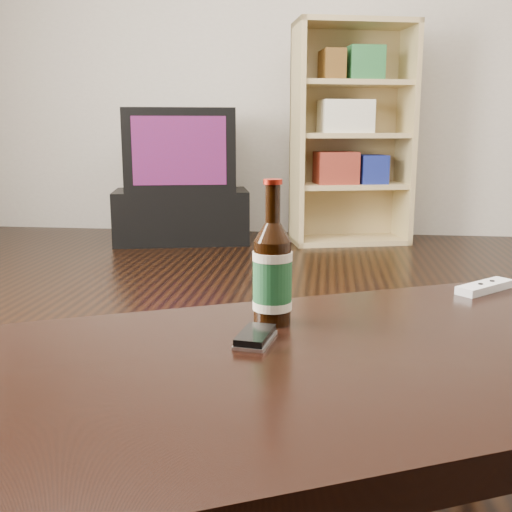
# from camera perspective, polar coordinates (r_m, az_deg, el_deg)

# --- Properties ---
(floor) EXTENTS (5.00, 6.00, 0.01)m
(floor) POSITION_cam_1_polar(r_m,az_deg,el_deg) (1.76, -1.68, -14.18)
(floor) COLOR black
(floor) RESTS_ON ground
(wall_back) EXTENTS (5.00, 0.02, 2.70)m
(wall_back) POSITION_cam_1_polar(r_m,az_deg,el_deg) (4.61, 4.11, 19.06)
(wall_back) COLOR beige
(wall_back) RESTS_ON ground
(tv_stand) EXTENTS (0.99, 0.65, 0.36)m
(tv_stand) POSITION_cam_1_polar(r_m,az_deg,el_deg) (4.22, -7.09, 3.79)
(tv_stand) COLOR black
(tv_stand) RESTS_ON floor
(tv) EXTENTS (0.82, 0.61, 0.55)m
(tv) POSITION_cam_1_polar(r_m,az_deg,el_deg) (4.18, -7.25, 10.00)
(tv) COLOR black
(tv) RESTS_ON tv_stand
(bookshelf) EXTENTS (0.86, 0.55, 1.47)m
(bookshelf) POSITION_cam_1_polar(r_m,az_deg,el_deg) (4.21, 8.90, 11.68)
(bookshelf) COLOR tan
(bookshelf) RESTS_ON floor
(coffee_table) EXTENTS (1.29, 1.06, 0.42)m
(coffee_table) POSITION_cam_1_polar(r_m,az_deg,el_deg) (0.99, 7.03, -12.31)
(coffee_table) COLOR black
(coffee_table) RESTS_ON floor
(beer_bottle) EXTENTS (0.09, 0.09, 0.26)m
(beer_bottle) POSITION_cam_1_polar(r_m,az_deg,el_deg) (1.09, 1.57, -1.67)
(beer_bottle) COLOR black
(beer_bottle) RESTS_ON coffee_table
(phone) EXTENTS (0.07, 0.11, 0.02)m
(phone) POSITION_cam_1_polar(r_m,az_deg,el_deg) (1.01, -0.06, -7.73)
(phone) COLOR #BCBCBE
(phone) RESTS_ON coffee_table
(remote) EXTENTS (0.15, 0.14, 0.02)m
(remote) POSITION_cam_1_polar(r_m,az_deg,el_deg) (1.41, 20.97, -2.77)
(remote) COLOR silver
(remote) RESTS_ON coffee_table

